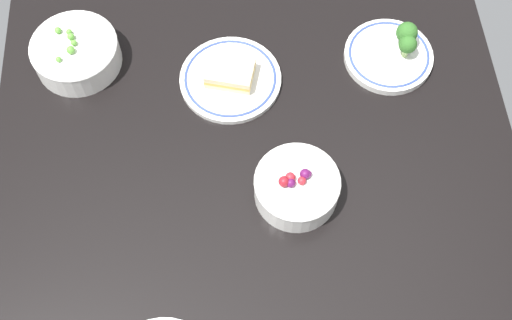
% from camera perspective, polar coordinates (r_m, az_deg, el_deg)
% --- Properties ---
extents(dining_table, '(1.14, 0.95, 0.04)m').
position_cam_1_polar(dining_table, '(1.17, 0.00, -0.88)').
color(dining_table, black).
rests_on(dining_table, ground).
extents(plate_sandwich, '(0.19, 0.19, 0.04)m').
position_cam_1_polar(plate_sandwich, '(1.24, -2.27, 7.26)').
color(plate_sandwich, white).
rests_on(plate_sandwich, dining_table).
extents(bowl_peas, '(0.17, 0.17, 0.07)m').
position_cam_1_polar(bowl_peas, '(1.29, -15.54, 9.08)').
color(bowl_peas, white).
rests_on(bowl_peas, dining_table).
extents(bowl_berries, '(0.15, 0.15, 0.07)m').
position_cam_1_polar(bowl_berries, '(1.11, 3.59, -2.37)').
color(bowl_berries, white).
rests_on(bowl_berries, dining_table).
extents(plate_broccoli, '(0.17, 0.17, 0.07)m').
position_cam_1_polar(plate_broccoli, '(1.29, 11.84, 9.22)').
color(plate_broccoli, white).
rests_on(plate_broccoli, dining_table).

